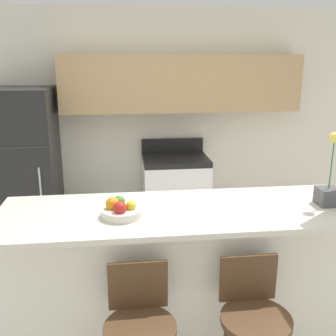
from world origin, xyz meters
name	(u,v)px	position (x,y,z in m)	size (l,w,h in m)	color
wall_back	(164,107)	(0.12, 2.23, 1.45)	(5.60, 0.38, 2.55)	silver
counter_bar	(182,282)	(0.00, 0.00, 0.54)	(2.36, 0.76, 1.06)	silver
refrigerator	(26,168)	(-1.41, 1.89, 0.85)	(0.66, 0.72, 1.70)	black
stove_range	(175,194)	(0.22, 1.96, 0.46)	(0.74, 0.60, 1.07)	white
bar_stool_left	(140,326)	(-0.31, -0.54, 0.63)	(0.39, 0.39, 0.94)	#4C331E
bar_stool_right	(253,318)	(0.31, -0.54, 0.63)	(0.39, 0.39, 0.94)	#4C331E
orchid_vase	(329,188)	(0.96, -0.03, 1.18)	(0.14, 0.14, 0.49)	#4C4C51
fruit_bowl	(121,210)	(-0.39, -0.06, 1.11)	(0.25, 0.25, 0.12)	silver
trash_bin	(79,232)	(-0.86, 1.64, 0.19)	(0.28, 0.28, 0.38)	#59595B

